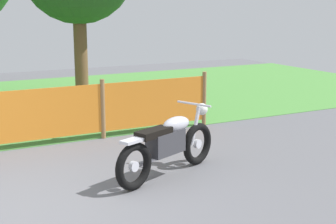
# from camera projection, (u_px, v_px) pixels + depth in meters

# --- Properties ---
(ground) EXTENTS (24.00, 24.00, 0.02)m
(ground) POSITION_uv_depth(u_px,v_px,m) (9.00, 209.00, 5.83)
(ground) COLOR #5B5B60
(motorcycle_lead) EXTENTS (1.87, 0.93, 0.94)m
(motorcycle_lead) POSITION_uv_depth(u_px,v_px,m) (169.00, 144.00, 6.83)
(motorcycle_lead) COLOR black
(motorcycle_lead) RESTS_ON ground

